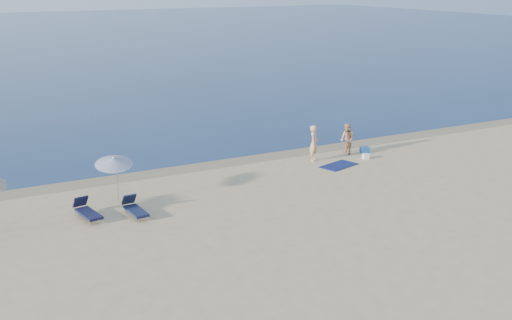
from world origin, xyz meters
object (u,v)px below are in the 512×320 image
Objects in this scene: person_right at (347,139)px; blue_cooler at (365,150)px; umbrella_near at (114,161)px; person_left at (314,143)px.

person_right is 3.51× the size of blue_cooler.
person_right is at bearing 20.22° from umbrella_near.
umbrella_near is (-14.46, -1.25, 1.63)m from blue_cooler.
blue_cooler is at bearing 18.60° from umbrella_near.
person_left is at bearing -172.00° from blue_cooler.
person_right is at bearing 172.46° from blue_cooler.
person_left reaches higher than person_right.
person_right is 1.25m from blue_cooler.
person_right is 0.79× the size of umbrella_near.
umbrella_near is at bearing -166.23° from blue_cooler.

